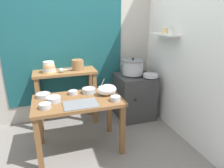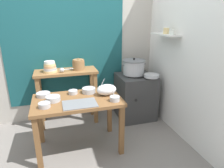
{
  "view_description": "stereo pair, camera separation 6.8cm",
  "coord_description": "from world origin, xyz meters",
  "px_view_note": "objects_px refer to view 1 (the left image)",
  "views": [
    {
      "loc": [
        -0.43,
        -2.25,
        1.71
      ],
      "look_at": [
        0.38,
        0.22,
        0.82
      ],
      "focal_mm": 31.93,
      "sensor_mm": 36.0,
      "label": 1
    },
    {
      "loc": [
        -0.36,
        -2.27,
        1.71
      ],
      "look_at": [
        0.38,
        0.22,
        0.82
      ],
      "focal_mm": 31.93,
      "sensor_mm": 36.0,
      "label": 2
    }
  ],
  "objects_px": {
    "back_shelf_table": "(66,84)",
    "prep_bowl_1": "(45,106)",
    "prep_bowl_4": "(53,99)",
    "prep_bowl_6": "(102,88)",
    "prep_table": "(78,107)",
    "serving_tray": "(81,104)",
    "stove_block": "(134,96)",
    "prep_bowl_2": "(73,92)",
    "wide_pan": "(151,75)",
    "bowl_stack_enamel": "(49,68)",
    "prep_bowl_5": "(43,95)",
    "prep_bowl_3": "(115,98)",
    "prep_bowl_0": "(89,90)",
    "plastic_bag": "(107,90)",
    "steamer_pot": "(133,67)",
    "clay_pot": "(78,65)",
    "ladle": "(62,70)"
  },
  "relations": [
    {
      "from": "back_shelf_table",
      "to": "prep_bowl_1",
      "type": "distance_m",
      "value": 0.96
    },
    {
      "from": "prep_bowl_4",
      "to": "prep_bowl_6",
      "type": "relative_size",
      "value": 1.13
    },
    {
      "from": "prep_table",
      "to": "serving_tray",
      "type": "height_order",
      "value": "serving_tray"
    },
    {
      "from": "prep_bowl_6",
      "to": "prep_bowl_4",
      "type": "bearing_deg",
      "value": -162.25
    },
    {
      "from": "prep_bowl_1",
      "to": "prep_bowl_6",
      "type": "relative_size",
      "value": 0.86
    },
    {
      "from": "stove_block",
      "to": "prep_bowl_2",
      "type": "xyz_separation_m",
      "value": [
        -1.1,
        -0.44,
        0.36
      ]
    },
    {
      "from": "serving_tray",
      "to": "wide_pan",
      "type": "bearing_deg",
      "value": 25.17
    },
    {
      "from": "bowl_stack_enamel",
      "to": "prep_bowl_5",
      "type": "bearing_deg",
      "value": -101.3
    },
    {
      "from": "stove_block",
      "to": "prep_bowl_4",
      "type": "relative_size",
      "value": 4.41
    },
    {
      "from": "stove_block",
      "to": "prep_bowl_3",
      "type": "relative_size",
      "value": 5.23
    },
    {
      "from": "stove_block",
      "to": "bowl_stack_enamel",
      "type": "relative_size",
      "value": 3.8
    },
    {
      "from": "back_shelf_table",
      "to": "prep_bowl_5",
      "type": "distance_m",
      "value": 0.65
    },
    {
      "from": "prep_bowl_0",
      "to": "prep_bowl_2",
      "type": "height_order",
      "value": "prep_bowl_0"
    },
    {
      "from": "stove_block",
      "to": "plastic_bag",
      "type": "xyz_separation_m",
      "value": [
        -0.68,
        -0.6,
        0.41
      ]
    },
    {
      "from": "steamer_pot",
      "to": "prep_bowl_0",
      "type": "bearing_deg",
      "value": -150.58
    },
    {
      "from": "prep_bowl_1",
      "to": "prep_bowl_3",
      "type": "xyz_separation_m",
      "value": [
        0.82,
        -0.05,
        0.0
      ]
    },
    {
      "from": "plastic_bag",
      "to": "back_shelf_table",
      "type": "bearing_deg",
      "value": 122.2
    },
    {
      "from": "bowl_stack_enamel",
      "to": "plastic_bag",
      "type": "xyz_separation_m",
      "value": [
        0.69,
        -0.71,
        -0.18
      ]
    },
    {
      "from": "wide_pan",
      "to": "prep_bowl_1",
      "type": "xyz_separation_m",
      "value": [
        -1.63,
        -0.55,
        -0.05
      ]
    },
    {
      "from": "prep_bowl_2",
      "to": "prep_bowl_3",
      "type": "relative_size",
      "value": 0.81
    },
    {
      "from": "plastic_bag",
      "to": "prep_bowl_6",
      "type": "height_order",
      "value": "prep_bowl_6"
    },
    {
      "from": "prep_table",
      "to": "wide_pan",
      "type": "xyz_separation_m",
      "value": [
        1.24,
        0.41,
        0.2
      ]
    },
    {
      "from": "bowl_stack_enamel",
      "to": "prep_bowl_1",
      "type": "distance_m",
      "value": 0.91
    },
    {
      "from": "stove_block",
      "to": "prep_bowl_0",
      "type": "height_order",
      "value": "prep_bowl_0"
    },
    {
      "from": "serving_tray",
      "to": "prep_bowl_0",
      "type": "bearing_deg",
      "value": 63.27
    },
    {
      "from": "prep_table",
      "to": "wide_pan",
      "type": "distance_m",
      "value": 1.32
    },
    {
      "from": "steamer_pot",
      "to": "prep_bowl_2",
      "type": "xyz_separation_m",
      "value": [
        -1.06,
        -0.46,
        -0.16
      ]
    },
    {
      "from": "serving_tray",
      "to": "plastic_bag",
      "type": "xyz_separation_m",
      "value": [
        0.38,
        0.19,
        0.07
      ]
    },
    {
      "from": "clay_pot",
      "to": "plastic_bag",
      "type": "xyz_separation_m",
      "value": [
        0.26,
        -0.73,
        -0.19
      ]
    },
    {
      "from": "prep_table",
      "to": "stove_block",
      "type": "relative_size",
      "value": 1.41
    },
    {
      "from": "ladle",
      "to": "prep_bowl_4",
      "type": "xyz_separation_m",
      "value": [
        -0.17,
        -0.66,
        -0.18
      ]
    },
    {
      "from": "bowl_stack_enamel",
      "to": "prep_bowl_2",
      "type": "height_order",
      "value": "bowl_stack_enamel"
    },
    {
      "from": "plastic_bag",
      "to": "ladle",
      "type": "bearing_deg",
      "value": 128.14
    },
    {
      "from": "prep_table",
      "to": "prep_bowl_0",
      "type": "relative_size",
      "value": 6.17
    },
    {
      "from": "prep_bowl_1",
      "to": "prep_bowl_4",
      "type": "bearing_deg",
      "value": 58.83
    },
    {
      "from": "clay_pot",
      "to": "prep_table",
      "type": "bearing_deg",
      "value": -99.68
    },
    {
      "from": "stove_block",
      "to": "clay_pot",
      "type": "relative_size",
      "value": 4.09
    },
    {
      "from": "plastic_bag",
      "to": "clay_pot",
      "type": "bearing_deg",
      "value": 109.54
    },
    {
      "from": "prep_bowl_0",
      "to": "clay_pot",
      "type": "bearing_deg",
      "value": 94.79
    },
    {
      "from": "steamer_pot",
      "to": "prep_bowl_6",
      "type": "xyz_separation_m",
      "value": [
        -0.65,
        -0.41,
        -0.16
      ]
    },
    {
      "from": "prep_bowl_1",
      "to": "serving_tray",
      "type": "bearing_deg",
      "value": -3.83
    },
    {
      "from": "clay_pot",
      "to": "prep_bowl_6",
      "type": "distance_m",
      "value": 0.63
    },
    {
      "from": "plastic_bag",
      "to": "prep_bowl_4",
      "type": "xyz_separation_m",
      "value": [
        -0.68,
        -0.01,
        -0.04
      ]
    },
    {
      "from": "stove_block",
      "to": "serving_tray",
      "type": "relative_size",
      "value": 1.95
    },
    {
      "from": "clay_pot",
      "to": "serving_tray",
      "type": "relative_size",
      "value": 0.48
    },
    {
      "from": "back_shelf_table",
      "to": "prep_bowl_2",
      "type": "bearing_deg",
      "value": -85.92
    },
    {
      "from": "wide_pan",
      "to": "prep_bowl_2",
      "type": "bearing_deg",
      "value": -170.12
    },
    {
      "from": "prep_table",
      "to": "prep_bowl_2",
      "type": "distance_m",
      "value": 0.23
    },
    {
      "from": "prep_table",
      "to": "prep_bowl_3",
      "type": "xyz_separation_m",
      "value": [
        0.43,
        -0.19,
        0.14
      ]
    },
    {
      "from": "prep_bowl_2",
      "to": "steamer_pot",
      "type": "bearing_deg",
      "value": 23.5
    }
  ]
}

